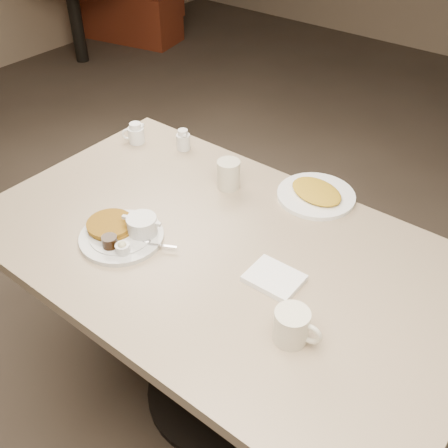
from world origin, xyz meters
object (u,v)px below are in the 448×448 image
Objects in this scene: creamer_left at (136,134)px; diner_table at (220,286)px; main_plate at (124,232)px; coffee_mug_far at (228,174)px; hash_plate at (316,194)px; coffee_mug_near at (293,326)px; creamer_right at (183,140)px.

diner_table is at bearing -23.67° from creamer_left.
main_plate is 0.42m from coffee_mug_far.
coffee_mug_far is (-0.17, 0.26, 0.22)m from diner_table.
coffee_mug_near is at bearing -65.27° from hash_plate.
creamer_right reaches higher than hash_plate.
coffee_mug_far reaches higher than coffee_mug_near.
main_plate reaches higher than diner_table.
diner_table is 17.51× the size of creamer_left.
coffee_mug_near is 1.07× the size of coffee_mug_far.
diner_table is at bearing -56.61° from coffee_mug_far.
hash_plate is (0.35, 0.54, -0.01)m from main_plate.
coffee_mug_far is 1.50× the size of creamer_right.
coffee_mug_near reaches higher than diner_table.
coffee_mug_far is 1.40× the size of creamer_left.
diner_table is 0.73m from creamer_left.
coffee_mug_far is at bearing -2.32° from creamer_left.
coffee_mug_far is (0.08, 0.41, 0.03)m from main_plate.
diner_table is 0.62m from creamer_right.
diner_table is at bearing 30.83° from main_plate.
creamer_right is at bearing 142.38° from diner_table.
creamer_right is (0.18, 0.08, 0.00)m from creamer_left.
hash_plate is at bearing 3.66° from creamer_right.
coffee_mug_far is at bearing -154.35° from hash_plate.
main_plate is 4.19× the size of creamer_right.
hash_plate is at bearing 57.10° from main_plate.
hash_plate is at bearing 75.79° from diner_table.
coffee_mug_far is at bearing 79.13° from main_plate.
creamer_right is at bearing 147.58° from coffee_mug_near.
diner_table is 0.35m from main_plate.
main_plate is 1.04× the size of hash_plate.
coffee_mug_near is 1.50× the size of creamer_left.
coffee_mug_far reaches higher than main_plate.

